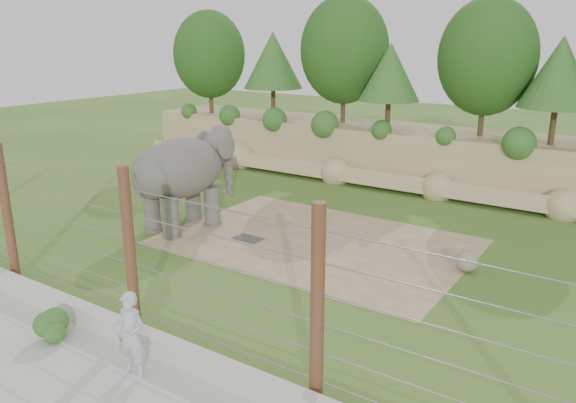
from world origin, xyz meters
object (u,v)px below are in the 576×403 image
Objects in this scene: elephant at (181,182)px; zookeeper at (131,336)px; barrier_fence at (130,251)px; stone_ball at (467,261)px.

elephant reaches higher than zookeeper.
elephant is 9.37m from zookeeper.
zookeeper is (5.73, -7.37, -0.80)m from elephant.
stone_ball is at bearing 54.83° from barrier_fence.
barrier_fence is at bearing 128.02° from zookeeper.
elephant is 7.41m from barrier_fence.
elephant is 6.71× the size of stone_ball.
elephant is 0.21× the size of barrier_fence.
elephant is 10.05m from stone_ball.
elephant is at bearing 118.66° from zookeeper.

